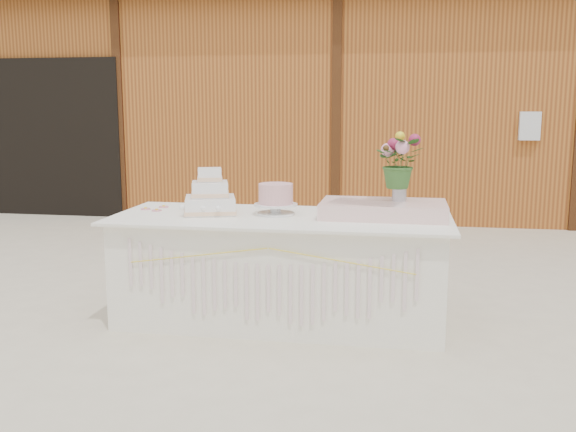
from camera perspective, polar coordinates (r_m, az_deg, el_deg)
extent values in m
plane|color=beige|center=(4.75, -0.62, -9.20)|extent=(80.00, 80.00, 0.00)
cube|color=#AC6224|center=(10.45, 5.40, 9.47)|extent=(12.00, 4.00, 3.00)
cube|color=#3C2B22|center=(10.57, 5.55, 18.45)|extent=(12.60, 4.60, 0.30)
cube|color=black|center=(9.79, -21.16, 6.51)|extent=(2.40, 0.08, 2.20)
cube|color=white|center=(4.64, -0.63, -4.82)|extent=(2.28, 0.88, 0.75)
cube|color=white|center=(4.56, -0.64, -0.13)|extent=(2.40, 1.00, 0.02)
cube|color=white|center=(4.70, -6.92, 0.97)|extent=(0.44, 0.44, 0.12)
cube|color=#FFCBA1|center=(4.71, -6.91, 0.53)|extent=(0.45, 0.45, 0.03)
cube|color=white|center=(4.68, -6.95, 2.37)|extent=(0.32, 0.32, 0.11)
cube|color=#FFCBA1|center=(4.69, -6.94, 1.99)|extent=(0.33, 0.33, 0.03)
cube|color=white|center=(4.67, -6.97, 3.64)|extent=(0.21, 0.21, 0.10)
cube|color=#FFCBA1|center=(4.68, -6.97, 3.33)|extent=(0.22, 0.22, 0.03)
cylinder|color=white|center=(4.62, -1.09, 0.22)|extent=(0.27, 0.27, 0.02)
cylinder|color=white|center=(4.61, -1.09, 0.63)|extent=(0.08, 0.08, 0.05)
cylinder|color=white|center=(4.61, -1.09, 1.02)|extent=(0.31, 0.31, 0.01)
cylinder|color=#E2A3A6|center=(4.60, -1.10, 2.00)|extent=(0.25, 0.25, 0.15)
cube|color=#F5C5C6|center=(4.56, 8.47, 0.59)|extent=(0.88, 0.51, 0.11)
cylinder|color=#B0B0B5|center=(4.60, 9.86, 2.19)|extent=(0.10, 0.10, 0.14)
imported|color=#305D25|center=(4.58, 9.96, 5.30)|extent=(0.35, 0.31, 0.36)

